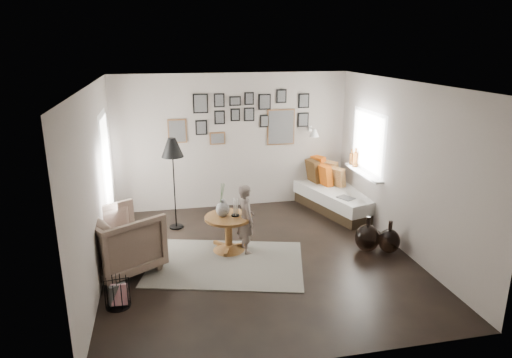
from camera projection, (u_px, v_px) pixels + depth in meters
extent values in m
plane|color=black|center=(260.00, 258.00, 6.92)|extent=(4.80, 4.80, 0.00)
plane|color=gray|center=(233.00, 142.00, 8.79)|extent=(4.50, 0.00, 4.50)
plane|color=gray|center=(315.00, 245.00, 4.30)|extent=(4.50, 0.00, 4.50)
plane|color=gray|center=(96.00, 185.00, 6.09)|extent=(0.00, 4.80, 4.80)
plane|color=gray|center=(403.00, 167.00, 6.99)|extent=(0.00, 4.80, 4.80)
plane|color=white|center=(260.00, 84.00, 6.17)|extent=(4.80, 4.80, 0.00)
plane|color=white|center=(107.00, 178.00, 7.29)|extent=(0.00, 2.14, 2.14)
plane|color=white|center=(107.00, 178.00, 7.29)|extent=(0.00, 1.88, 1.88)
plane|color=white|center=(107.00, 178.00, 7.29)|extent=(0.00, 1.93, 1.93)
plane|color=white|center=(368.00, 142.00, 8.07)|extent=(0.00, 1.30, 1.30)
plane|color=white|center=(368.00, 142.00, 8.07)|extent=(0.00, 1.14, 1.14)
cube|color=white|center=(363.00, 173.00, 8.22)|extent=(0.15, 1.32, 0.04)
cylinder|color=#8C4C14|center=(355.00, 159.00, 8.51)|extent=(0.10, 0.10, 0.28)
cylinder|color=#8C4C14|center=(352.00, 159.00, 8.67)|extent=(0.08, 0.08, 0.22)
cube|color=brown|center=(177.00, 131.00, 8.50)|extent=(0.35, 0.03, 0.45)
cube|color=black|center=(177.00, 131.00, 8.48)|extent=(0.30, 0.01, 0.40)
cube|color=black|center=(200.00, 104.00, 8.44)|extent=(0.28, 0.03, 0.36)
cube|color=black|center=(201.00, 104.00, 8.43)|extent=(0.23, 0.01, 0.31)
cube|color=black|center=(201.00, 128.00, 8.57)|extent=(0.22, 0.03, 0.28)
cube|color=black|center=(201.00, 128.00, 8.56)|extent=(0.17, 0.01, 0.23)
cube|color=black|center=(219.00, 100.00, 8.50)|extent=(0.20, 0.03, 0.26)
cube|color=black|center=(219.00, 100.00, 8.48)|extent=(0.15, 0.01, 0.21)
cube|color=black|center=(220.00, 117.00, 8.59)|extent=(0.20, 0.03, 0.26)
cube|color=black|center=(220.00, 118.00, 8.57)|extent=(0.15, 0.01, 0.21)
cube|color=black|center=(235.00, 101.00, 8.56)|extent=(0.22, 0.03, 0.18)
cube|color=black|center=(235.00, 101.00, 8.55)|extent=(0.17, 0.01, 0.13)
cube|color=black|center=(235.00, 115.00, 8.64)|extent=(0.18, 0.03, 0.24)
cube|color=black|center=(235.00, 115.00, 8.62)|extent=(0.13, 0.01, 0.19)
cube|color=black|center=(249.00, 98.00, 8.61)|extent=(0.18, 0.03, 0.24)
cube|color=black|center=(249.00, 99.00, 8.59)|extent=(0.13, 0.01, 0.19)
cube|color=black|center=(249.00, 114.00, 8.69)|extent=(0.20, 0.03, 0.26)
cube|color=black|center=(249.00, 114.00, 8.68)|extent=(0.15, 0.01, 0.21)
cube|color=black|center=(265.00, 102.00, 8.69)|extent=(0.24, 0.03, 0.30)
cube|color=black|center=(265.00, 102.00, 8.67)|extent=(0.19, 0.01, 0.25)
cube|color=black|center=(264.00, 121.00, 8.79)|extent=(0.18, 0.03, 0.24)
cube|color=black|center=(265.00, 121.00, 8.78)|extent=(0.13, 0.01, 0.19)
cube|color=brown|center=(281.00, 127.00, 8.90)|extent=(0.55, 0.03, 0.70)
cube|color=black|center=(281.00, 127.00, 8.88)|extent=(0.50, 0.01, 0.65)
cube|color=black|center=(281.00, 96.00, 8.72)|extent=(0.20, 0.03, 0.26)
cube|color=black|center=(282.00, 96.00, 8.71)|extent=(0.15, 0.01, 0.21)
cube|color=black|center=(304.00, 101.00, 8.84)|extent=(0.22, 0.03, 0.28)
cube|color=black|center=(304.00, 101.00, 8.83)|extent=(0.17, 0.01, 0.23)
cube|color=black|center=(303.00, 120.00, 8.95)|extent=(0.22, 0.03, 0.28)
cube|color=black|center=(303.00, 120.00, 8.93)|extent=(0.17, 0.01, 0.23)
cube|color=brown|center=(217.00, 138.00, 8.70)|extent=(0.30, 0.03, 0.24)
cube|color=black|center=(218.00, 139.00, 8.68)|extent=(0.25, 0.01, 0.19)
cube|color=white|center=(310.00, 129.00, 9.02)|extent=(0.06, 0.04, 0.10)
cylinder|color=white|center=(312.00, 129.00, 8.90)|extent=(0.02, 0.24, 0.02)
cone|color=white|center=(314.00, 133.00, 8.79)|extent=(0.18, 0.18, 0.14)
cube|color=#B6B1A0|center=(226.00, 263.00, 6.74)|extent=(2.56, 2.10, 0.01)
cone|color=brown|center=(229.00, 247.00, 7.14)|extent=(0.54, 0.54, 0.10)
cylinder|color=brown|center=(229.00, 233.00, 7.08)|extent=(0.11, 0.11, 0.42)
cylinder|color=brown|center=(228.00, 218.00, 7.00)|extent=(0.73, 0.73, 0.04)
ellipsoid|color=black|center=(223.00, 209.00, 6.96)|extent=(0.21, 0.21, 0.23)
cylinder|color=black|center=(223.00, 201.00, 6.93)|extent=(0.06, 0.06, 0.04)
cylinder|color=black|center=(235.00, 215.00, 7.01)|extent=(0.13, 0.13, 0.02)
cube|color=black|center=(336.00, 205.00, 8.84)|extent=(1.28, 2.00, 0.21)
cube|color=beige|center=(337.00, 195.00, 8.78)|extent=(1.36, 2.08, 0.23)
cube|color=#C1490B|center=(325.00, 166.00, 9.39)|extent=(0.43, 0.59, 0.54)
cube|color=#3F2914|center=(320.00, 169.00, 9.28)|extent=(0.30, 0.52, 0.49)
cube|color=brown|center=(334.00, 171.00, 9.19)|extent=(0.44, 0.51, 0.47)
cube|color=#C1490B|center=(328.00, 174.00, 9.03)|extent=(0.30, 0.48, 0.45)
cube|color=brown|center=(338.00, 177.00, 8.90)|extent=(0.37, 0.46, 0.41)
cube|color=black|center=(346.00, 198.00, 8.22)|extent=(0.32, 0.36, 0.02)
imported|color=brown|center=(121.00, 241.00, 6.43)|extent=(1.34, 1.33, 0.89)
cube|color=white|center=(121.00, 237.00, 6.47)|extent=(0.56, 0.56, 0.18)
cylinder|color=black|center=(176.00, 227.00, 8.05)|extent=(0.25, 0.25, 0.03)
cylinder|color=black|center=(174.00, 189.00, 7.85)|extent=(0.02, 0.02, 1.43)
cone|color=black|center=(172.00, 148.00, 7.64)|extent=(0.37, 0.37, 0.32)
cube|color=black|center=(117.00, 294.00, 5.61)|extent=(0.22, 0.17, 0.28)
cube|color=white|center=(120.00, 295.00, 5.60)|extent=(0.20, 0.08, 0.28)
ellipsoid|color=black|center=(367.00, 238.00, 7.09)|extent=(0.38, 0.38, 0.44)
cylinder|color=black|center=(368.00, 221.00, 7.01)|extent=(0.06, 0.06, 0.13)
ellipsoid|color=black|center=(389.00, 241.00, 7.05)|extent=(0.33, 0.33, 0.38)
cylinder|color=black|center=(390.00, 225.00, 6.97)|extent=(0.06, 0.06, 0.13)
imported|color=#695A53|center=(246.00, 219.00, 6.97)|extent=(0.32, 0.43, 1.09)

